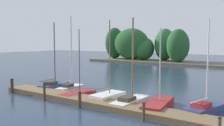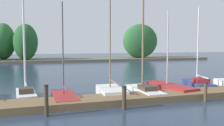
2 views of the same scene
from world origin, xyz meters
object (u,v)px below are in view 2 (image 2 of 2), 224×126
Objects in this scene: sailboat_1 at (26,92)px; sailboat_6 at (198,83)px; sailboat_2 at (64,96)px; mooring_piling_1 at (46,101)px; mooring_piling_2 at (124,98)px; sailboat_5 at (168,87)px; sailboat_4 at (144,89)px; mooring_piling_3 at (206,92)px; sailboat_3 at (110,91)px.

sailboat_1 is 11.52m from sailboat_6.
mooring_piling_1 is at bearing 158.35° from sailboat_2.
mooring_piling_1 is at bearing -179.86° from mooring_piling_2.
mooring_piling_1 is at bearing 102.46° from sailboat_5.
sailboat_2 is at bearing 110.73° from sailboat_6.
sailboat_4 is at bearing 25.27° from mooring_piling_1.
sailboat_4 reaches higher than mooring_piling_3.
sailboat_1 is 1.11× the size of sailboat_3.
mooring_piling_3 is at bearing 161.68° from sailboat_6.
mooring_piling_2 is at bearing -135.09° from sailboat_1.
sailboat_5 reaches higher than mooring_piling_2.
sailboat_1 is 5.87m from mooring_piling_2.
mooring_piling_3 is at bearing -119.46° from sailboat_3.
sailboat_4 is 1.05× the size of sailboat_6.
sailboat_5 is at bearing 36.40° from mooring_piling_2.
mooring_piling_1 is 1.30× the size of mooring_piling_3.
sailboat_6 reaches higher than mooring_piling_2.
sailboat_3 is (2.76, 0.32, 0.09)m from sailboat_2.
sailboat_5 is 8.34m from mooring_piling_1.
mooring_piling_2 is (-2.28, -2.73, 0.21)m from sailboat_4.
mooring_piling_1 is (-7.73, -3.11, 0.40)m from sailboat_5.
sailboat_1 reaches higher than mooring_piling_1.
sailboat_1 reaches higher than sailboat_5.
mooring_piling_3 is (0.47, -3.01, 0.24)m from sailboat_5.
sailboat_3 reaches higher than mooring_piling_1.
sailboat_6 reaches higher than mooring_piling_3.
sailboat_2 is at bearing 84.64° from sailboat_5.
sailboat_4 is at bearing -103.98° from sailboat_1.
sailboat_3 is at bearing 38.12° from mooring_piling_1.
sailboat_2 is at bearing 69.24° from mooring_piling_1.
sailboat_3 is 1.04× the size of sailboat_6.
mooring_piling_3 is at bearing -137.84° from sailboat_4.
mooring_piling_2 is (-0.23, -2.94, 0.24)m from sailboat_3.
sailboat_2 is 2.78m from sailboat_3.
mooring_piling_2 is at bearing 178.70° from sailboat_3.
sailboat_2 is at bearing 99.72° from sailboat_3.
mooring_piling_2 is 4.67m from mooring_piling_3.
sailboat_6 is 4.32m from mooring_piling_3.
sailboat_5 is 4.76× the size of mooring_piling_2.
sailboat_3 is 4.40× the size of mooring_piling_1.
sailboat_1 is 1.26× the size of sailboat_5.
sailboat_2 is 5.14× the size of mooring_piling_3.
sailboat_1 is 1.24× the size of sailboat_2.
sailboat_6 is (9.51, 1.11, 0.08)m from sailboat_2.
sailboat_1 is 4.83m from sailboat_3.
sailboat_2 reaches higher than mooring_piling_2.
sailboat_3 is at bearing 84.42° from sailboat_4.
sailboat_3 is 2.95m from mooring_piling_2.
sailboat_1 is 9.90m from mooring_piling_3.
sailboat_1 is 2.30m from sailboat_2.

